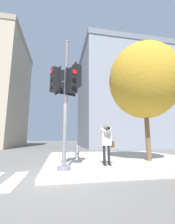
{
  "coord_description": "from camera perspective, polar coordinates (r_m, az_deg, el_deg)",
  "views": [
    {
      "loc": [
        0.09,
        -4.87,
        1.22
      ],
      "look_at": [
        1.24,
        1.32,
        2.34
      ],
      "focal_mm": 24.0,
      "sensor_mm": 36.0,
      "label": 1
    }
  ],
  "objects": [
    {
      "name": "ground_plane",
      "position": [
        5.02,
        -12.31,
        -23.98
      ],
      "size": [
        160.0,
        160.0,
        0.0
      ],
      "primitive_type": "plane",
      "color": "slate"
    },
    {
      "name": "fire_hydrant",
      "position": [
        8.54,
        -3.91,
        -14.93
      ],
      "size": [
        0.2,
        0.26,
        0.69
      ],
      "color": "#99999E",
      "rests_on": "sidewalk_corner"
    },
    {
      "name": "traffic_signal_pole",
      "position": [
        5.8,
        -8.01,
        8.82
      ],
      "size": [
        1.21,
        1.21,
        4.97
      ],
      "color": "slate",
      "rests_on": "sidewalk_corner"
    },
    {
      "name": "sidewalk_corner",
      "position": [
        9.11,
        12.07,
        -17.09
      ],
      "size": [
        8.0,
        8.0,
        0.16
      ],
      "color": "#BCB7AD",
      "rests_on": "ground_plane"
    },
    {
      "name": "street_tree",
      "position": [
        8.73,
        20.67,
        11.12
      ],
      "size": [
        3.69,
        3.69,
        6.17
      ],
      "color": "brown",
      "rests_on": "sidewalk_corner"
    },
    {
      "name": "building_right",
      "position": [
        25.45,
        15.03,
        4.9
      ],
      "size": [
        15.26,
        11.03,
        15.28
      ],
      "color": "gray",
      "rests_on": "ground_plane"
    },
    {
      "name": "person_photographer",
      "position": [
        6.42,
        7.34,
        -10.95
      ],
      "size": [
        0.58,
        0.54,
        1.61
      ],
      "color": "black",
      "rests_on": "sidewalk_corner"
    }
  ]
}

